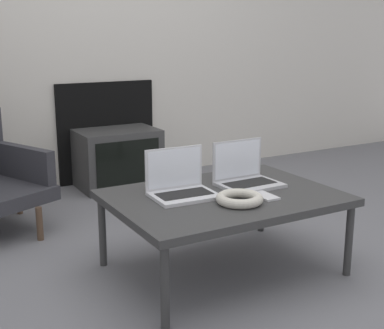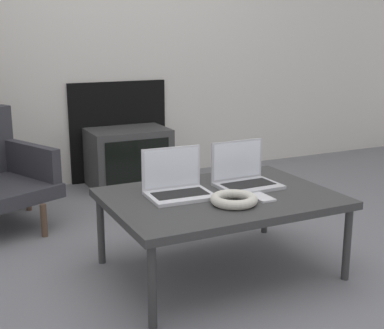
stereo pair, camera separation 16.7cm
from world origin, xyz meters
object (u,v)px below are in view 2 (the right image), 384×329
Objects in this scene: phone at (260,197)px; tv at (129,157)px; laptop_left at (177,185)px; headphones at (234,199)px; laptop_right at (244,176)px.

tv reaches higher than phone.
laptop_left reaches higher than phone.
headphones is (0.17, -0.24, -0.02)m from laptop_left.
laptop_right reaches higher than headphones.
laptop_right reaches higher than tv.
headphones is at bearing -94.17° from tv.
laptop_left is at bearing 125.20° from headphones.
headphones is at bearing -169.53° from phone.
headphones is 1.43× the size of phone.
laptop_right is at bearing -87.43° from tv.
laptop_right is 1.42× the size of headphones.
tv is (0.30, 1.53, -0.21)m from laptop_left.
laptop_right reaches higher than phone.
tv is at bearing 91.31° from laptop_right.
tv is (-0.03, 1.74, -0.17)m from phone.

